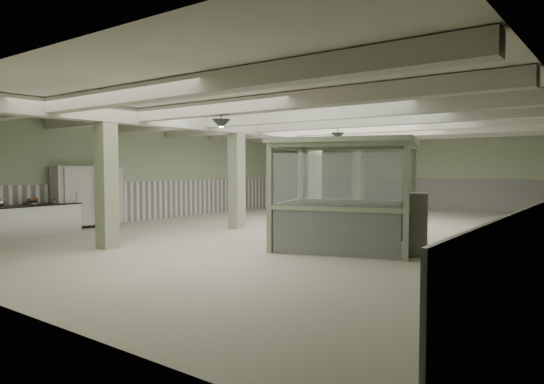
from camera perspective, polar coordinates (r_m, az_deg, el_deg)
The scene contains 27 objects.
floor at distance 15.72m, azimuth 5.18°, elevation -4.58°, with size 20.00×20.00×0.00m, color beige.
ceiling at distance 15.65m, azimuth 5.25°, elevation 8.60°, with size 14.00×20.00×0.02m, color white.
wall_back at distance 24.67m, azimuth 17.44°, elevation 2.23°, with size 14.00×0.02×3.60m, color #A2B792.
wall_left at distance 20.14m, azimuth -12.04°, elevation 2.17°, with size 0.02×20.00×3.60m, color #A2B792.
wainscot_left at distance 20.16m, azimuth -11.96°, elevation -0.82°, with size 0.05×19.90×1.50m, color white.
wainscot_back at distance 24.68m, azimuth 17.38°, elevation -0.20°, with size 13.90×0.05×1.50m, color white.
girder at distance 17.07m, azimuth -2.00°, elevation 7.40°, with size 0.45×19.90×0.40m, color beige.
beam_a at distance 10.07m, azimuth -18.02°, elevation 10.56°, with size 13.90×0.35×0.32m, color beige.
beam_b at distance 11.69m, azimuth -7.83°, elevation 9.60°, with size 13.90×0.35×0.32m, color beige.
beam_c at distance 13.58m, azimuth -0.33°, elevation 8.71°, with size 13.90×0.35×0.32m, color beige.
beam_d at distance 15.64m, azimuth 5.24°, elevation 7.94°, with size 13.90×0.35×0.32m, color beige.
beam_e at distance 17.81m, azimuth 9.48°, elevation 7.31°, with size 13.90×0.35×0.32m, color beige.
beam_f at distance 20.06m, azimuth 12.76°, elevation 6.78°, with size 13.90×0.35×0.32m, color beige.
beam_g at distance 22.36m, azimuth 15.38°, elevation 6.35°, with size 13.90×0.35×0.32m, color beige.
column_a at distance 12.89m, azimuth -18.89°, elevation 1.64°, with size 0.42×0.42×3.60m, color #A0AE8C.
column_b at distance 16.25m, azimuth -4.19°, elevation 2.04°, with size 0.42×0.42×3.60m, color #A0AE8C.
column_c at distance 20.30m, azimuth 5.09°, elevation 2.23°, with size 0.42×0.42×3.60m, color #A0AE8C.
column_d at distance 23.80m, azimuth 10.14°, elevation 2.30°, with size 0.42×0.42×3.60m, color #A0AE8C.
pendant_front at distance 11.31m, azimuth -5.99°, elevation 7.95°, with size 0.44×0.44×0.22m, color #293628.
pendant_mid at distance 15.79m, azimuth 7.75°, elevation 6.53°, with size 0.44×0.44×0.22m, color #293628.
pendant_back at distance 20.30m, azimuth 14.62°, elevation 5.67°, with size 0.44×0.44×0.22m, color #293628.
pitcher_near at distance 16.01m, azimuth -29.36°, elevation -1.01°, with size 0.22×0.25×0.32m, color silver, non-canonical shape.
veg_colander at distance 16.53m, azimuth -26.48°, elevation -1.02°, with size 0.44×0.44×0.20m, color #444449, non-canonical shape.
orange_bowl at distance 16.98m, azimuth -24.08°, elevation -1.05°, with size 0.27×0.27×0.10m, color #B2B2B7.
walkin_cooler at distance 17.47m, azimuth -21.09°, elevation -0.73°, with size 0.84×2.17×1.99m.
guard_booth at distance 12.40m, azimuth 8.69°, elevation 1.91°, with size 4.11×3.76×2.75m.
filing_cabinet at distance 11.76m, azimuth 16.68°, elevation -3.66°, with size 0.47×0.68×1.46m, color #4F5144.
Camera 1 is at (8.13, -13.29, 2.07)m, focal length 32.00 mm.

